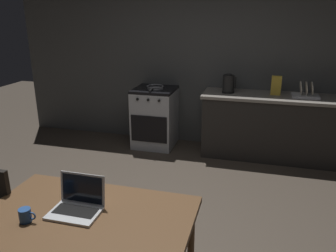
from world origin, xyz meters
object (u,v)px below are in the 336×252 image
Objects in this scene: cereal_box at (276,86)px; electric_kettle at (228,84)px; laptop at (77,205)px; frying_pan at (155,87)px; coffee_mug at (26,215)px; dish_rack at (306,94)px; stove_oven at (155,117)px; dining_table at (85,226)px.

electric_kettle is at bearing -178.19° from cereal_box.
frying_pan is (-0.38, 2.95, 0.15)m from laptop.
electric_kettle is 2.30× the size of coffee_mug.
dish_rack is at bearing 0.00° from electric_kettle.
cereal_box is at bearing 0.75° from stove_oven.
frying_pan is 3.71× the size of coffee_mug.
frying_pan reaches higher than stove_oven.
electric_kettle is at bearing 65.51° from laptop.
electric_kettle is 0.62× the size of frying_pan.
stove_oven is at bearing 121.28° from frying_pan.
stove_oven is at bearing -179.25° from cereal_box.
electric_kettle is at bearing 73.59° from coffee_mug.
laptop reaches higher than coffee_mug.
laptop is 0.94× the size of dish_rack.
frying_pan is 3.14m from coffee_mug.
electric_kettle is at bearing 78.72° from dining_table.
stove_oven reaches higher than coffee_mug.
coffee_mug is at bearing -87.69° from frying_pan.
coffee_mug is 3.56m from cereal_box.
coffee_mug is at bearing -106.41° from electric_kettle.
dining_table is 5.20× the size of electric_kettle.
dining_table is 0.37m from coffee_mug.
laptop is at bearing -113.68° from cereal_box.
stove_oven is 1.80m from cereal_box.
dish_rack is at bearing 58.41° from coffee_mug.
stove_oven is at bearing 85.90° from laptop.
dining_table is at bearing -81.41° from frying_pan.
coffee_mug is at bearing -121.59° from dish_rack.
cereal_box reaches higher than dish_rack.
frying_pan reaches higher than dining_table.
laptop is at bearing -102.89° from electric_kettle.
coffee_mug is 3.72m from dish_rack.
laptop is 2.82× the size of coffee_mug.
cereal_box reaches higher than stove_oven.
coffee_mug is (-0.93, -3.17, -0.25)m from electric_kettle.
dish_rack is (1.70, 2.98, 0.17)m from laptop.
cereal_box reaches higher than coffee_mug.
stove_oven is 0.66× the size of dining_table.
coffee_mug is 0.33× the size of dish_rack.
laptop is 3.43m from dish_rack.
dining_table is at bearing -81.19° from stove_oven.
cereal_box is at bearing 176.99° from dish_rack.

